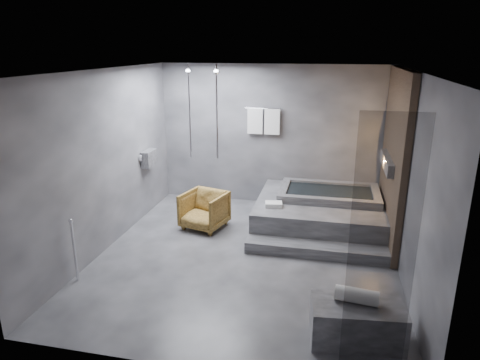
# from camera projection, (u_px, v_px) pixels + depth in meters

# --- Properties ---
(room) EXTENTS (5.00, 5.04, 2.82)m
(room) POSITION_uv_depth(u_px,v_px,m) (276.00, 145.00, 6.26)
(room) COLOR #313134
(room) RESTS_ON ground
(tub_deck) EXTENTS (2.20, 2.00, 0.50)m
(tub_deck) POSITION_uv_depth(u_px,v_px,m) (319.00, 213.00, 7.70)
(tub_deck) COLOR #373639
(tub_deck) RESTS_ON ground
(tub_step) EXTENTS (2.20, 0.36, 0.18)m
(tub_step) POSITION_uv_depth(u_px,v_px,m) (316.00, 250.00, 6.65)
(tub_step) COLOR #373639
(tub_step) RESTS_ON ground
(concrete_bench) EXTENTS (1.05, 0.65, 0.45)m
(concrete_bench) POSITION_uv_depth(u_px,v_px,m) (357.00, 322.00, 4.69)
(concrete_bench) COLOR #37373A
(concrete_bench) RESTS_ON ground
(driftwood_chair) EXTENTS (0.87, 0.88, 0.66)m
(driftwood_chair) POSITION_uv_depth(u_px,v_px,m) (204.00, 210.00, 7.61)
(driftwood_chair) COLOR #4D3513
(driftwood_chair) RESTS_ON ground
(rolled_towel) EXTENTS (0.48, 0.23, 0.17)m
(rolled_towel) POSITION_uv_depth(u_px,v_px,m) (357.00, 296.00, 4.64)
(rolled_towel) COLOR white
(rolled_towel) RESTS_ON concrete_bench
(deck_towel) EXTENTS (0.31, 0.25, 0.08)m
(deck_towel) POSITION_uv_depth(u_px,v_px,m) (274.00, 204.00, 7.29)
(deck_towel) COLOR white
(deck_towel) RESTS_ON tub_deck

